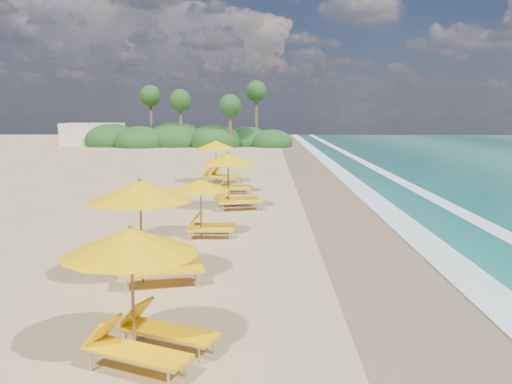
{
  "coord_description": "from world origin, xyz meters",
  "views": [
    {
      "loc": [
        0.43,
        -19.35,
        4.12
      ],
      "look_at": [
        0.0,
        0.0,
        1.2
      ],
      "focal_mm": 36.93,
      "sensor_mm": 36.0,
      "label": 1
    }
  ],
  "objects": [
    {
      "name": "station_2",
      "position": [
        -1.64,
        -2.08,
        1.12
      ],
      "size": [
        2.19,
        2.03,
        1.99
      ],
      "rotation": [
        0.0,
        0.0,
        0.04
      ],
      "color": "olive",
      "rests_on": "ground"
    },
    {
      "name": "beach_building",
      "position": [
        -22.0,
        48.0,
        1.4
      ],
      "size": [
        7.0,
        5.0,
        2.8
      ],
      "primitive_type": "cube",
      "color": "beige",
      "rests_on": "ground"
    },
    {
      "name": "station_4",
      "position": [
        -1.45,
        7.54,
        1.21
      ],
      "size": [
        2.34,
        2.17,
        2.15
      ],
      "rotation": [
        0.0,
        0.0,
        -0.02
      ],
      "color": "olive",
      "rests_on": "ground"
    },
    {
      "name": "treeline",
      "position": [
        -9.94,
        45.51,
        1.0
      ],
      "size": [
        25.8,
        8.8,
        9.74
      ],
      "color": "#163D14",
      "rests_on": "ground"
    },
    {
      "name": "surf_foam",
      "position": [
        6.7,
        0.0,
        0.03
      ],
      "size": [
        4.0,
        160.0,
        0.01
      ],
      "color": "white",
      "rests_on": "ground"
    },
    {
      "name": "wet_sand",
      "position": [
        4.0,
        0.0,
        0.01
      ],
      "size": [
        4.0,
        160.0,
        0.01
      ],
      "primitive_type": "cube",
      "color": "#7D674A",
      "rests_on": "ground"
    },
    {
      "name": "ground",
      "position": [
        0.0,
        0.0,
        0.0
      ],
      "size": [
        160.0,
        160.0,
        0.0
      ],
      "primitive_type": "plane",
      "color": "tan",
      "rests_on": "ground"
    },
    {
      "name": "station_3",
      "position": [
        -1.06,
        3.05,
        1.39
      ],
      "size": [
        3.06,
        2.96,
        2.48
      ],
      "rotation": [
        0.0,
        0.0,
        0.25
      ],
      "color": "olive",
      "rests_on": "ground"
    },
    {
      "name": "station_5",
      "position": [
        -2.44,
        11.54,
        1.43
      ],
      "size": [
        3.35,
        3.32,
        2.56
      ],
      "rotation": [
        0.0,
        0.0,
        -0.42
      ],
      "color": "olive",
      "rests_on": "ground"
    },
    {
      "name": "station_1",
      "position": [
        -2.44,
        -6.9,
        1.45
      ],
      "size": [
        3.21,
        3.11,
        2.59
      ],
      "rotation": [
        0.0,
        0.0,
        0.25
      ],
      "color": "olive",
      "rests_on": "ground"
    },
    {
      "name": "station_0",
      "position": [
        -1.66,
        -11.04,
        1.3
      ],
      "size": [
        3.02,
        2.99,
        2.32
      ],
      "rotation": [
        0.0,
        0.0,
        -0.41
      ],
      "color": "olive",
      "rests_on": "ground"
    }
  ]
}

